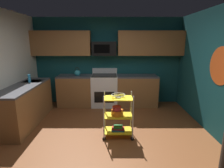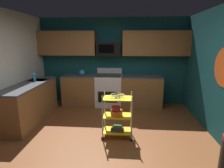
% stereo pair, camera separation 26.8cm
% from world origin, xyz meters
% --- Properties ---
extents(floor, '(4.40, 4.80, 0.04)m').
position_xyz_m(floor, '(0.00, 0.00, -0.02)').
color(floor, brown).
rests_on(floor, ground).
extents(wall_back, '(4.52, 0.06, 2.60)m').
position_xyz_m(wall_back, '(0.00, 2.43, 1.30)').
color(wall_back, '#14474C').
rests_on(wall_back, ground).
extents(wall_flower_decal, '(0.00, 0.74, 0.74)m').
position_xyz_m(wall_flower_decal, '(2.20, 0.27, 1.45)').
color(wall_flower_decal, '#E5591E').
extents(counter_run, '(3.67, 2.50, 0.92)m').
position_xyz_m(counter_run, '(-0.76, 1.61, 0.46)').
color(counter_run, brown).
rests_on(counter_run, ground).
extents(oven_range, '(0.76, 0.65, 1.10)m').
position_xyz_m(oven_range, '(-0.09, 2.10, 0.48)').
color(oven_range, white).
rests_on(oven_range, ground).
extents(upper_cabinets, '(4.40, 0.33, 0.70)m').
position_xyz_m(upper_cabinets, '(0.02, 2.23, 1.85)').
color(upper_cabinets, brown).
extents(microwave, '(0.70, 0.39, 0.40)m').
position_xyz_m(microwave, '(-0.10, 2.21, 1.70)').
color(microwave, black).
extents(rolling_cart, '(0.63, 0.37, 0.91)m').
position_xyz_m(rolling_cart, '(0.25, 0.24, 0.45)').
color(rolling_cart, silver).
rests_on(rolling_cart, ground).
extents(fruit_bowl, '(0.27, 0.27, 0.07)m').
position_xyz_m(fruit_bowl, '(0.25, 0.24, 0.88)').
color(fruit_bowl, silver).
rests_on(fruit_bowl, rolling_cart).
extents(mixing_bowl_large, '(0.25, 0.25, 0.11)m').
position_xyz_m(mixing_bowl_large, '(0.23, 0.24, 0.52)').
color(mixing_bowl_large, orange).
rests_on(mixing_bowl_large, rolling_cart).
extents(mixing_bowl_small, '(0.18, 0.18, 0.08)m').
position_xyz_m(mixing_bowl_small, '(0.23, 0.21, 0.62)').
color(mixing_bowl_small, maroon).
rests_on(mixing_bowl_small, rolling_cart).
extents(book_stack, '(0.26, 0.20, 0.10)m').
position_xyz_m(book_stack, '(0.25, 0.24, 0.17)').
color(book_stack, '#1E4C8C').
rests_on(book_stack, rolling_cart).
extents(kettle, '(0.21, 0.18, 0.26)m').
position_xyz_m(kettle, '(-0.89, 2.10, 1.00)').
color(kettle, teal).
rests_on(kettle, counter_run).
extents(dish_soap_bottle, '(0.06, 0.06, 0.20)m').
position_xyz_m(dish_soap_bottle, '(-1.90, 1.18, 1.02)').
color(dish_soap_bottle, '#2D8CBF').
rests_on(dish_soap_bottle, counter_run).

